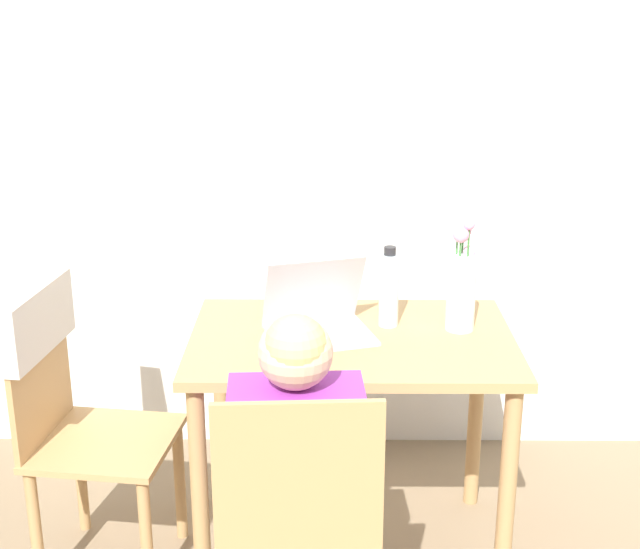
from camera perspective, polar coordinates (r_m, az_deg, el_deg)
name	(u,v)px	position (r m, az deg, el deg)	size (l,w,h in m)	color
wall_back	(376,130)	(3.28, 3.60, 9.22)	(6.40, 0.05, 2.50)	white
dining_table	(352,372)	(2.74, 2.03, -6.25)	(0.98, 0.65, 0.75)	tan
chair_occupied	(298,545)	(2.26, -1.43, -16.92)	(0.42, 0.42, 0.91)	tan
chair_spare	(62,385)	(2.79, -16.16, -6.82)	(0.48, 0.45, 0.92)	tan
person_seated	(296,453)	(2.26, -1.54, -11.38)	(0.35, 0.44, 1.04)	purple
laptop	(317,316)	(2.70, -0.19, -2.68)	(0.36, 0.33, 0.24)	#B2B2B7
flower_vase	(461,283)	(2.73, 9.04, -0.54)	(0.09, 0.09, 0.35)	silver
water_bottle	(389,289)	(2.74, 4.44, -0.92)	(0.06, 0.06, 0.25)	silver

